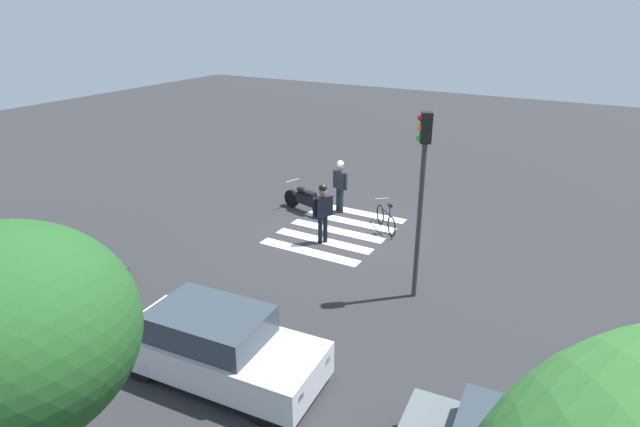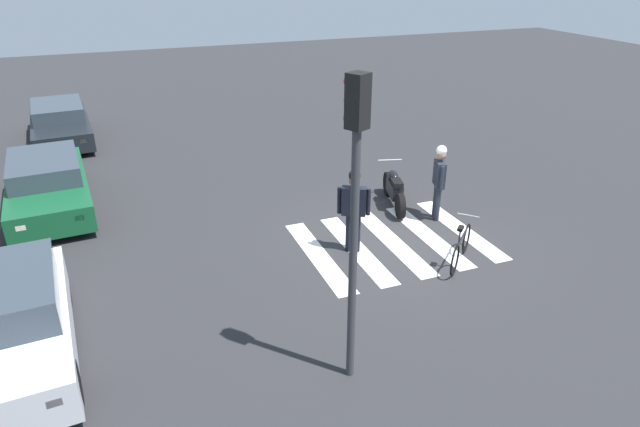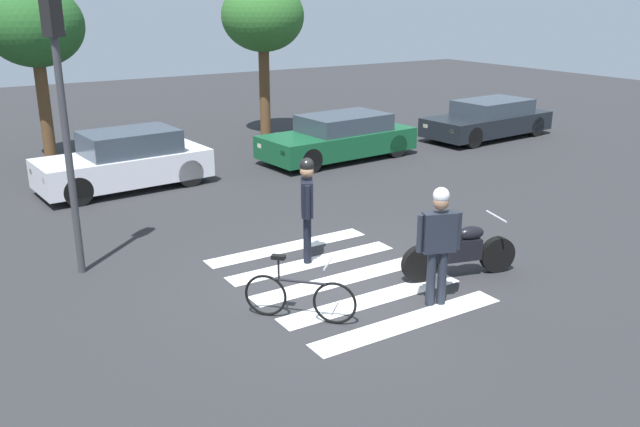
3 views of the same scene
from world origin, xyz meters
The scene contains 10 objects.
ground_plane centered at (0.00, 0.00, 0.00)m, with size 60.00×60.00×0.00m, color #2B2B2D.
police_motorcycle centered at (1.76, -0.95, 0.46)m, with size 2.04×0.82×1.03m.
leaning_bicycle centered at (-1.33, -0.87, 0.37)m, with size 1.20×1.27×0.99m.
officer_on_foot centered at (-0.05, 1.02, 1.12)m, with size 0.43×0.63×1.91m.
officer_by_motorcycle centered at (0.71, -1.55, 1.10)m, with size 0.66×0.37×1.88m.
crosswalk_stripes centered at (0.00, 0.00, 0.00)m, with size 3.29×4.05×0.01m.
car_white_van centered at (-1.34, 7.49, 0.68)m, with size 4.20×2.00×1.43m.
car_green_compact centered at (4.84, 7.28, 0.63)m, with size 4.72×2.18×1.30m.
traffic_light_pole centered at (-3.60, 2.67, 3.09)m, with size 0.36×0.32×4.65m.
street_tree_mid centered at (-2.33, 11.64, 3.74)m, with size 2.67×2.67×4.92m.
Camera 1 is at (-7.30, 13.97, 6.88)m, focal length 29.66 mm.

